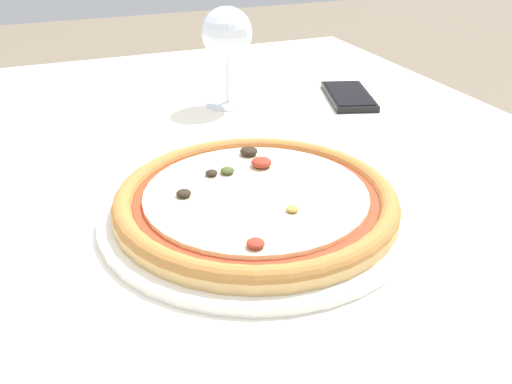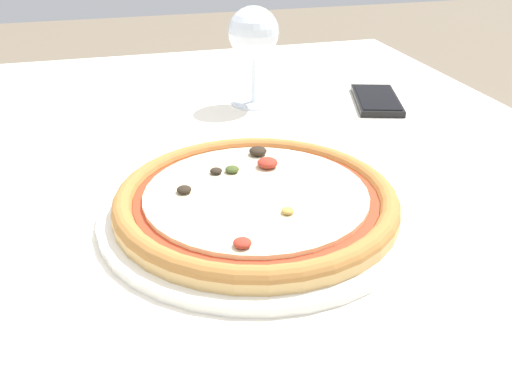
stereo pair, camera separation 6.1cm
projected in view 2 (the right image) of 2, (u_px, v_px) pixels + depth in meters
The scene contains 4 objects.
dining_table at pixel (157, 212), 0.81m from camera, with size 1.18×1.08×0.76m.
pizza_plate at pixel (256, 203), 0.62m from camera, with size 0.34×0.34×0.04m.
wine_glass_far_left at pixel (254, 36), 0.90m from camera, with size 0.08×0.08×0.16m.
cell_phone at pixel (376, 100), 0.95m from camera, with size 0.11×0.16×0.01m.
Camera 2 is at (-0.05, -0.72, 1.07)m, focal length 40.00 mm.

